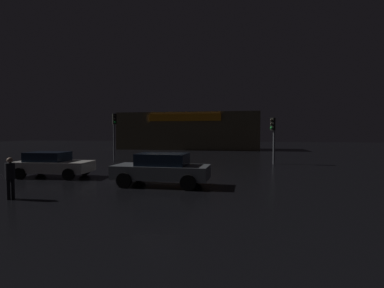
{
  "coord_description": "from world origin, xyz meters",
  "views": [
    {
      "loc": [
        4.9,
        -16.58,
        2.59
      ],
      "look_at": [
        0.99,
        5.04,
        1.66
      ],
      "focal_mm": 26.45,
      "sensor_mm": 36.0,
      "label": 1
    }
  ],
  "objects_px": {
    "store_building": "(189,131)",
    "car_near": "(52,164)",
    "traffic_signal_opposite": "(114,128)",
    "car_far": "(162,169)",
    "traffic_signal_main": "(273,132)",
    "pedestrian": "(10,175)"
  },
  "relations": [
    {
      "from": "traffic_signal_main",
      "to": "traffic_signal_opposite",
      "type": "xyz_separation_m",
      "value": [
        -13.8,
        0.39,
        0.38
      ]
    },
    {
      "from": "store_building",
      "to": "car_near",
      "type": "relative_size",
      "value": 4.75
    },
    {
      "from": "traffic_signal_main",
      "to": "car_near",
      "type": "distance_m",
      "value": 16.03
    },
    {
      "from": "store_building",
      "to": "car_near",
      "type": "distance_m",
      "value": 28.05
    },
    {
      "from": "car_near",
      "to": "pedestrian",
      "type": "xyz_separation_m",
      "value": [
        1.97,
        -5.06,
        0.19
      ]
    },
    {
      "from": "traffic_signal_opposite",
      "to": "car_far",
      "type": "bearing_deg",
      "value": -54.89
    },
    {
      "from": "car_far",
      "to": "pedestrian",
      "type": "xyz_separation_m",
      "value": [
        -4.96,
        -3.67,
        0.11
      ]
    },
    {
      "from": "car_far",
      "to": "pedestrian",
      "type": "distance_m",
      "value": 6.17
    },
    {
      "from": "car_near",
      "to": "car_far",
      "type": "height_order",
      "value": "car_far"
    },
    {
      "from": "store_building",
      "to": "car_near",
      "type": "bearing_deg",
      "value": -95.45
    },
    {
      "from": "traffic_signal_main",
      "to": "pedestrian",
      "type": "relative_size",
      "value": 2.3
    },
    {
      "from": "car_near",
      "to": "store_building",
      "type": "bearing_deg",
      "value": 84.55
    },
    {
      "from": "car_near",
      "to": "pedestrian",
      "type": "distance_m",
      "value": 5.43
    },
    {
      "from": "store_building",
      "to": "traffic_signal_main",
      "type": "relative_size",
      "value": 5.59
    },
    {
      "from": "store_building",
      "to": "car_near",
      "type": "height_order",
      "value": "store_building"
    },
    {
      "from": "traffic_signal_main",
      "to": "traffic_signal_opposite",
      "type": "height_order",
      "value": "traffic_signal_opposite"
    },
    {
      "from": "store_building",
      "to": "car_near",
      "type": "xyz_separation_m",
      "value": [
        -2.66,
        -27.86,
        -1.99
      ]
    },
    {
      "from": "traffic_signal_main",
      "to": "store_building",
      "type": "bearing_deg",
      "value": 119.08
    },
    {
      "from": "store_building",
      "to": "pedestrian",
      "type": "height_order",
      "value": "store_building"
    },
    {
      "from": "pedestrian",
      "to": "car_near",
      "type": "bearing_deg",
      "value": 111.23
    },
    {
      "from": "traffic_signal_main",
      "to": "car_far",
      "type": "xyz_separation_m",
      "value": [
        -6.21,
        -10.4,
        -1.77
      ]
    },
    {
      "from": "car_far",
      "to": "traffic_signal_opposite",
      "type": "bearing_deg",
      "value": 125.11
    }
  ]
}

